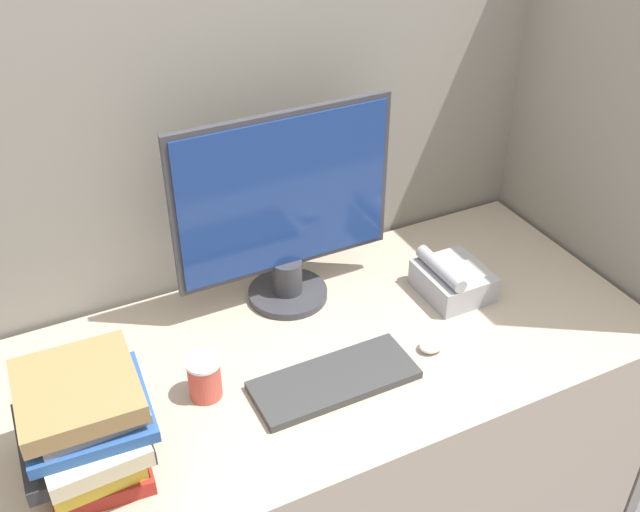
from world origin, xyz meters
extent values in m
cube|color=gray|center=(0.00, 0.78, 0.88)|extent=(1.99, 0.04, 1.75)
cube|color=gray|center=(0.83, 0.40, 0.88)|extent=(0.04, 0.80, 1.75)
cube|color=tan|center=(0.00, 0.37, 0.38)|extent=(1.59, 0.74, 0.76)
cylinder|color=#333338|center=(-0.01, 0.59, 0.77)|extent=(0.21, 0.21, 0.02)
cylinder|color=#333338|center=(-0.01, 0.59, 0.83)|extent=(0.08, 0.08, 0.09)
cube|color=#333338|center=(-0.01, 0.60, 1.07)|extent=(0.57, 0.02, 0.42)
cube|color=navy|center=(-0.01, 0.59, 1.07)|extent=(0.54, 0.01, 0.39)
cube|color=#333333|center=(-0.05, 0.25, 0.77)|extent=(0.38, 0.15, 0.02)
ellipsoid|color=silver|center=(0.21, 0.25, 0.77)|extent=(0.06, 0.05, 0.03)
cylinder|color=#BF4C3F|center=(-0.32, 0.34, 0.81)|extent=(0.07, 0.07, 0.09)
cylinder|color=white|center=(-0.32, 0.34, 0.86)|extent=(0.08, 0.08, 0.01)
cube|color=maroon|center=(-0.58, 0.25, 0.78)|extent=(0.21, 0.24, 0.04)
cube|color=gold|center=(-0.60, 0.25, 0.82)|extent=(0.19, 0.23, 0.04)
cube|color=#262628|center=(-0.60, 0.26, 0.86)|extent=(0.24, 0.25, 0.03)
cube|color=#C6B78C|center=(-0.59, 0.25, 0.89)|extent=(0.20, 0.30, 0.04)
cube|color=#264C8C|center=(-0.58, 0.25, 0.92)|extent=(0.25, 0.25, 0.03)
cube|color=slate|center=(-0.58, 0.26, 0.95)|extent=(0.20, 0.23, 0.02)
cube|color=olive|center=(-0.59, 0.25, 0.98)|extent=(0.23, 0.24, 0.04)
cube|color=#99999E|center=(0.39, 0.41, 0.80)|extent=(0.16, 0.18, 0.07)
cube|color=white|center=(0.41, 0.39, 0.84)|extent=(0.07, 0.08, 0.00)
cylinder|color=#99999E|center=(0.34, 0.41, 0.85)|extent=(0.04, 0.18, 0.04)
camera|label=1|loc=(-0.63, -0.84, 1.97)|focal=42.00mm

